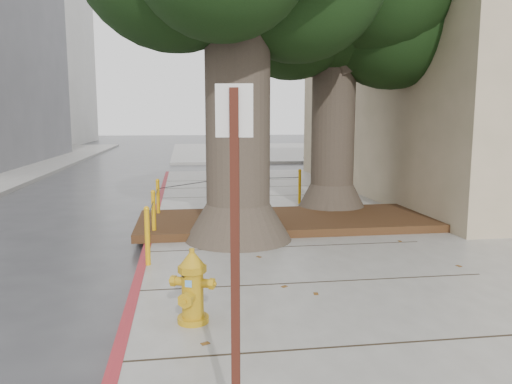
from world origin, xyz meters
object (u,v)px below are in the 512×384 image
at_px(fire_hydrant, 192,287).
at_px(car_red, 392,154).
at_px(signpost, 235,247).
at_px(car_silver, 338,153).

height_order(fire_hydrant, car_red, car_red).
bearing_deg(car_red, signpost, 155.35).
xyz_separation_m(signpost, car_red, (10.91, 22.41, -1.02)).
xyz_separation_m(signpost, car_silver, (7.91, 22.54, -0.97)).
relative_size(fire_hydrant, car_silver, 0.24).
distance_m(fire_hydrant, car_silver, 21.98).
relative_size(car_silver, car_red, 1.06).
distance_m(signpost, car_red, 24.94).
bearing_deg(fire_hydrant, car_silver, 90.02).
bearing_deg(car_silver, fire_hydrant, 152.86).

